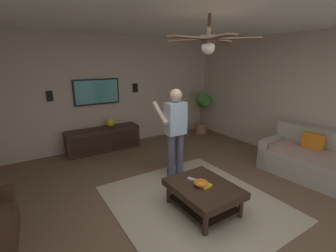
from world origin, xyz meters
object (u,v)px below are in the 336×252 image
person_standing (175,128)px  bowl (201,183)px  vase_round (110,122)px  ceiling_fan (209,41)px  remote_white (192,179)px  potted_plant_tall (203,106)px  wall_speaker_right (50,96)px  coffee_table (203,192)px  couch (319,163)px  book (203,184)px  media_console (104,139)px  wall_speaker_left (135,88)px  tv (97,92)px

person_standing → bowl: (-1.13, 0.32, -0.49)m
person_standing → vase_round: (2.00, 0.52, -0.27)m
person_standing → ceiling_fan: ceiling_fan is taller
remote_white → ceiling_fan: size_ratio=0.13×
potted_plant_tall → vase_round: 2.74m
person_standing → remote_white: size_ratio=10.93×
potted_plant_tall → wall_speaker_right: size_ratio=5.57×
potted_plant_tall → coffee_table: bearing=139.8°
remote_white → couch: bearing=-125.7°
remote_white → book: (-0.21, -0.03, 0.01)m
couch → book: 2.43m
media_console → wall_speaker_left: (0.25, -1.00, 1.14)m
tv → remote_white: size_ratio=7.09×
coffee_table → ceiling_fan: ceiling_fan is taller
coffee_table → tv: size_ratio=0.94×
couch → media_console: couch is taller
remote_white → wall_speaker_left: 3.36m
tv → ceiling_fan: bearing=7.2°
couch → bowl: size_ratio=9.52×
person_standing → wall_speaker_left: size_ratio=7.45×
couch → vase_round: 4.43m
coffee_table → potted_plant_tall: (2.93, -2.47, 0.52)m
media_console → potted_plant_tall: potted_plant_tall is taller
potted_plant_tall → book: potted_plant_tall is taller
potted_plant_tall → remote_white: 3.73m
tv → book: 3.51m
media_console → wall_speaker_right: (0.25, 1.01, 1.10)m
book → tv: bearing=178.8°
remote_white → ceiling_fan: ceiling_fan is taller
couch → book: (0.41, 2.40, 0.10)m
potted_plant_tall → book: (-2.93, 2.49, -0.40)m
book → vase_round: 3.16m
media_console → person_standing: person_standing is taller
media_console → person_standing: size_ratio=1.04×
tv → wall_speaker_left: tv is taller
media_console → bowl: bearing=7.6°
coffee_table → book: 0.12m
tv → bowl: 3.50m
bowl → wall_speaker_left: size_ratio=0.94×
couch → person_standing: person_standing is taller
potted_plant_tall → media_console: bearing=86.5°
couch → potted_plant_tall: 3.37m
coffee_table → book: book is taller
media_console → book: 3.14m
couch → remote_white: bearing=-18.9°
person_standing → ceiling_fan: 1.85m
remote_white → person_standing: bearing=-40.4°
coffee_table → media_console: media_console is taller
coffee_table → wall_speaker_left: bearing=-9.1°
couch → wall_speaker_left: bearing=-68.7°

